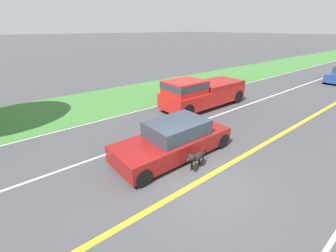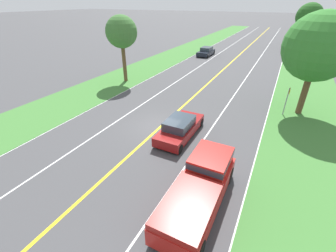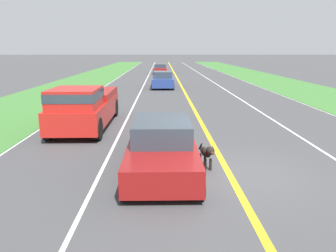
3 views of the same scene
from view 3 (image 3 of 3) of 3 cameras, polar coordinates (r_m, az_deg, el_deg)
ground_plane at (r=9.17m, az=10.50°, el=-8.02°), size 400.00×400.00×0.00m
centre_divider_line at (r=9.17m, az=10.50°, el=-8.00°), size 0.18×160.00×0.01m
lane_dash_same_dir at (r=9.14m, az=-11.75°, el=-8.12°), size 0.10×160.00×0.01m
ego_car at (r=9.16m, az=-1.07°, el=-3.62°), size 1.88×4.69×1.38m
dog at (r=9.23m, az=6.74°, el=-4.67°), size 0.39×1.21×0.77m
pickup_truck at (r=14.33m, az=-14.31°, el=3.42°), size 2.05×5.72×1.86m
car_trailing_near at (r=29.13m, az=-0.91°, el=8.02°), size 1.87×4.70×1.39m
car_trailing_mid at (r=46.00m, az=-1.36°, el=9.88°), size 1.83×4.51×1.31m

